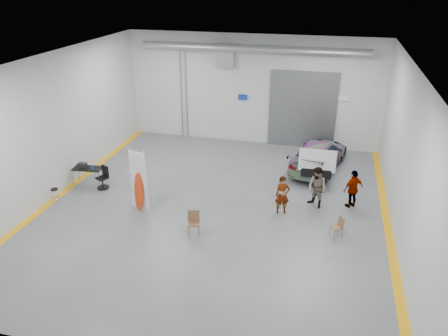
% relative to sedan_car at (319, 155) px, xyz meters
% --- Properties ---
extents(ground, '(16.00, 16.00, 0.00)m').
position_rel_sedan_car_xyz_m(ground, '(-3.92, -5.23, -0.70)').
color(ground, '#5B5E62').
rests_on(ground, ground).
extents(room_shell, '(14.02, 16.18, 6.01)m').
position_rel_sedan_car_xyz_m(room_shell, '(-3.68, -3.01, 3.38)').
color(room_shell, silver).
rests_on(room_shell, ground).
extents(sedan_car, '(3.02, 5.13, 1.39)m').
position_rel_sedan_car_xyz_m(sedan_car, '(0.00, 0.00, 0.00)').
color(sedan_car, white).
rests_on(sedan_car, ground).
extents(person_a, '(0.66, 0.53, 1.59)m').
position_rel_sedan_car_xyz_m(person_a, '(-1.17, -4.87, 0.10)').
color(person_a, brown).
rests_on(person_a, ground).
extents(person_b, '(1.08, 1.05, 1.75)m').
position_rel_sedan_car_xyz_m(person_b, '(0.13, -4.01, 0.18)').
color(person_b, slate).
rests_on(person_b, ground).
extents(person_c, '(0.99, 0.91, 1.65)m').
position_rel_sedan_car_xyz_m(person_c, '(1.58, -3.67, 0.13)').
color(person_c, brown).
rests_on(person_c, ground).
extents(surfboard_display, '(0.76, 0.32, 2.73)m').
position_rel_sedan_car_xyz_m(surfboard_display, '(-6.77, -6.05, 0.41)').
color(surfboard_display, white).
rests_on(surfboard_display, ground).
extents(folding_chair_near, '(0.53, 0.56, 0.92)m').
position_rel_sedan_car_xyz_m(folding_chair_near, '(-4.12, -7.29, -0.41)').
color(folding_chair_near, brown).
rests_on(folding_chair_near, ground).
extents(folding_chair_far, '(0.50, 0.60, 0.79)m').
position_rel_sedan_car_xyz_m(folding_chair_far, '(1.00, -6.13, -0.45)').
color(folding_chair_far, brown).
rests_on(folding_chair_far, ground).
extents(shop_stool, '(0.32, 0.32, 0.63)m').
position_rel_sedan_car_xyz_m(shop_stool, '(-10.56, -6.35, -0.38)').
color(shop_stool, black).
rests_on(shop_stool, ground).
extents(work_table, '(1.37, 0.79, 1.07)m').
position_rel_sedan_car_xyz_m(work_table, '(-10.14, -4.46, 0.13)').
color(work_table, gray).
rests_on(work_table, ground).
extents(office_chair, '(0.59, 0.63, 1.02)m').
position_rel_sedan_car_xyz_m(office_chair, '(-9.27, -4.60, -0.25)').
color(office_chair, black).
rests_on(office_chair, ground).
extents(trunk_lid, '(1.63, 0.99, 0.04)m').
position_rel_sedan_car_xyz_m(trunk_lid, '(0.00, -2.16, 0.72)').
color(trunk_lid, silver).
rests_on(trunk_lid, sedan_car).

